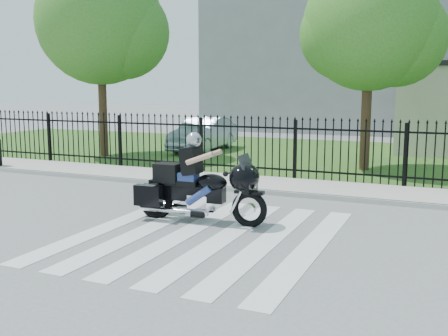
% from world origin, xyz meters
% --- Properties ---
extents(ground, '(120.00, 120.00, 0.00)m').
position_xyz_m(ground, '(0.00, 0.00, 0.00)').
color(ground, slate).
rests_on(ground, ground).
extents(crosswalk, '(5.00, 5.50, 0.01)m').
position_xyz_m(crosswalk, '(0.00, 0.00, 0.01)').
color(crosswalk, silver).
rests_on(crosswalk, ground).
extents(sidewalk, '(40.00, 2.00, 0.12)m').
position_xyz_m(sidewalk, '(0.00, 5.00, 0.06)').
color(sidewalk, '#ADAAA3').
rests_on(sidewalk, ground).
extents(curb, '(40.00, 0.12, 0.12)m').
position_xyz_m(curb, '(0.00, 4.00, 0.06)').
color(curb, '#ADAAA3').
rests_on(curb, ground).
extents(grass_strip, '(40.00, 12.00, 0.02)m').
position_xyz_m(grass_strip, '(0.00, 12.00, 0.01)').
color(grass_strip, '#29541C').
rests_on(grass_strip, ground).
extents(iron_fence, '(26.00, 0.04, 1.80)m').
position_xyz_m(iron_fence, '(0.00, 6.00, 0.90)').
color(iron_fence, black).
rests_on(iron_fence, ground).
extents(tree_left, '(4.80, 4.80, 7.58)m').
position_xyz_m(tree_left, '(-8.50, 8.50, 5.17)').
color(tree_left, '#382316').
rests_on(tree_left, ground).
extents(tree_mid, '(4.20, 4.20, 6.78)m').
position_xyz_m(tree_mid, '(1.50, 9.00, 4.67)').
color(tree_mid, '#382316').
rests_on(tree_mid, ground).
extents(building_tall, '(15.00, 10.00, 12.00)m').
position_xyz_m(building_tall, '(-3.00, 26.00, 6.00)').
color(building_tall, gray).
rests_on(building_tall, ground).
extents(motorcycle_rider, '(2.84, 0.92, 1.87)m').
position_xyz_m(motorcycle_rider, '(-0.59, 0.89, 0.77)').
color(motorcycle_rider, black).
rests_on(motorcycle_rider, ground).
extents(parked_car, '(1.66, 4.34, 1.41)m').
position_xyz_m(parked_car, '(-5.59, 11.49, 0.73)').
color(parked_car, '#92A1B8').
rests_on(parked_car, grass_strip).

